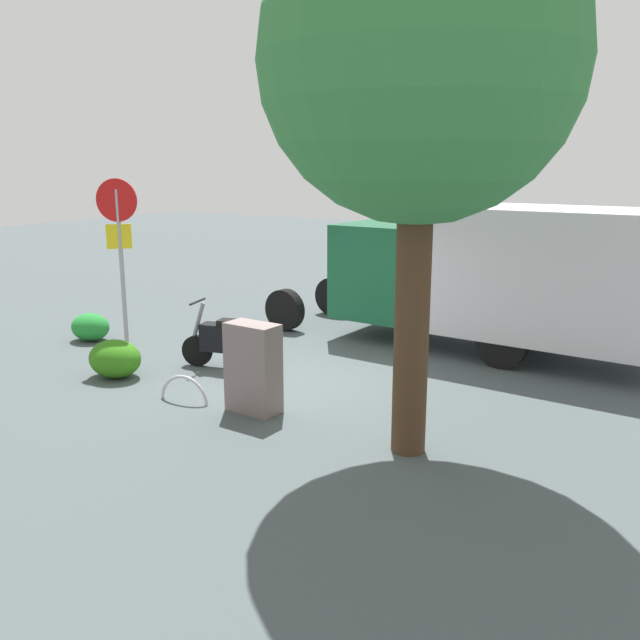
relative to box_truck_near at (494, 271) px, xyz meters
name	(u,v)px	position (x,y,z in m)	size (l,w,h in m)	color
ground_plane	(288,380)	(2.38, 3.49, -1.56)	(60.00, 60.00, 0.00)	#475152
box_truck_near	(494,271)	(0.00, 0.00, 0.00)	(8.02, 2.76, 2.78)	black
motorcycle	(231,340)	(3.57, 3.50, -1.04)	(1.78, 0.70, 1.20)	black
stop_sign	(120,240)	(5.68, 3.93, 0.63)	(0.71, 0.33, 3.29)	#9E9EA3
street_tree	(420,62)	(-0.48, 5.10, 3.06)	(3.67, 3.67, 6.49)	#47301E
utility_cabinet	(253,368)	(2.00, 4.97, -0.90)	(0.78, 0.41, 1.32)	slate
bike_rack_hoop	(184,402)	(3.15, 5.20, -1.56)	(0.85, 0.85, 0.05)	#B7B7BC
shrub_near_sign	(90,327)	(7.27, 3.39, -1.28)	(0.83, 0.68, 0.57)	#238531
shrub_mid_verge	(115,359)	(4.98, 4.85, -1.24)	(0.94, 0.77, 0.64)	#317717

